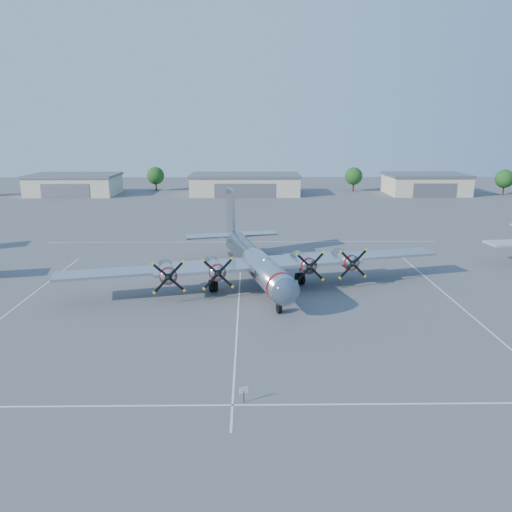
{
  "coord_description": "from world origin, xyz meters",
  "views": [
    {
      "loc": [
        1.11,
        -50.43,
        17.16
      ],
      "look_at": [
        1.85,
        3.77,
        3.2
      ],
      "focal_mm": 35.0,
      "sensor_mm": 36.0,
      "label": 1
    }
  ],
  "objects_px": {
    "tree_far_east": "(505,179)",
    "main_bomber_b29": "(253,283)",
    "tree_west": "(156,176)",
    "hangar_east": "(425,184)",
    "info_placard": "(244,392)",
    "hangar_west": "(74,184)",
    "tree_east": "(354,176)",
    "hangar_center": "(245,184)"
  },
  "relations": [
    {
      "from": "tree_east",
      "to": "tree_far_east",
      "type": "relative_size",
      "value": 1.0
    },
    {
      "from": "tree_west",
      "to": "main_bomber_b29",
      "type": "xyz_separation_m",
      "value": [
        26.56,
        -86.12,
        -4.22
      ]
    },
    {
      "from": "tree_far_east",
      "to": "main_bomber_b29",
      "type": "distance_m",
      "value": 101.13
    },
    {
      "from": "hangar_west",
      "to": "hangar_center",
      "type": "bearing_deg",
      "value": -0.0
    },
    {
      "from": "hangar_west",
      "to": "tree_east",
      "type": "bearing_deg",
      "value": 4.6
    },
    {
      "from": "tree_west",
      "to": "info_placard",
      "type": "bearing_deg",
      "value": -77.03
    },
    {
      "from": "hangar_west",
      "to": "tree_far_east",
      "type": "distance_m",
      "value": 113.03
    },
    {
      "from": "tree_west",
      "to": "main_bomber_b29",
      "type": "distance_m",
      "value": 90.23
    },
    {
      "from": "hangar_east",
      "to": "tree_east",
      "type": "height_order",
      "value": "tree_east"
    },
    {
      "from": "hangar_east",
      "to": "main_bomber_b29",
      "type": "xyz_separation_m",
      "value": [
        -46.44,
        -78.09,
        -2.71
      ]
    },
    {
      "from": "tree_east",
      "to": "tree_west",
      "type": "bearing_deg",
      "value": 177.92
    },
    {
      "from": "hangar_east",
      "to": "tree_west",
      "type": "height_order",
      "value": "tree_west"
    },
    {
      "from": "tree_far_east",
      "to": "hangar_west",
      "type": "bearing_deg",
      "value": 179.0
    },
    {
      "from": "tree_west",
      "to": "main_bomber_b29",
      "type": "height_order",
      "value": "tree_west"
    },
    {
      "from": "tree_far_east",
      "to": "hangar_east",
      "type": "bearing_deg",
      "value": 174.39
    },
    {
      "from": "hangar_west",
      "to": "tree_far_east",
      "type": "xyz_separation_m",
      "value": [
        113.0,
        -1.96,
        1.51
      ]
    },
    {
      "from": "hangar_center",
      "to": "info_placard",
      "type": "distance_m",
      "value": 103.68
    },
    {
      "from": "info_placard",
      "to": "hangar_west",
      "type": "bearing_deg",
      "value": 92.66
    },
    {
      "from": "hangar_east",
      "to": "info_placard",
      "type": "distance_m",
      "value": 113.95
    },
    {
      "from": "main_bomber_b29",
      "to": "hangar_east",
      "type": "bearing_deg",
      "value": 45.48
    },
    {
      "from": "tree_far_east",
      "to": "main_bomber_b29",
      "type": "xyz_separation_m",
      "value": [
        -66.44,
        -76.12,
        -4.22
      ]
    },
    {
      "from": "main_bomber_b29",
      "to": "info_placard",
      "type": "height_order",
      "value": "main_bomber_b29"
    },
    {
      "from": "hangar_east",
      "to": "info_placard",
      "type": "relative_size",
      "value": 18.81
    },
    {
      "from": "tree_east",
      "to": "tree_far_east",
      "type": "xyz_separation_m",
      "value": [
        38.0,
        -8.0,
        0.0
      ]
    },
    {
      "from": "tree_west",
      "to": "tree_far_east",
      "type": "bearing_deg",
      "value": -6.14
    },
    {
      "from": "hangar_center",
      "to": "hangar_east",
      "type": "height_order",
      "value": "same"
    },
    {
      "from": "tree_west",
      "to": "info_placard",
      "type": "relative_size",
      "value": 6.06
    },
    {
      "from": "hangar_west",
      "to": "info_placard",
      "type": "bearing_deg",
      "value": -66.2
    },
    {
      "from": "hangar_center",
      "to": "info_placard",
      "type": "relative_size",
      "value": 26.12
    },
    {
      "from": "hangar_east",
      "to": "tree_east",
      "type": "bearing_deg",
      "value": 161.46
    },
    {
      "from": "hangar_west",
      "to": "main_bomber_b29",
      "type": "distance_m",
      "value": 90.96
    },
    {
      "from": "hangar_west",
      "to": "tree_west",
      "type": "relative_size",
      "value": 3.4
    },
    {
      "from": "main_bomber_b29",
      "to": "hangar_west",
      "type": "bearing_deg",
      "value": 107.02
    },
    {
      "from": "tree_west",
      "to": "tree_east",
      "type": "relative_size",
      "value": 1.0
    },
    {
      "from": "tree_east",
      "to": "main_bomber_b29",
      "type": "bearing_deg",
      "value": -108.68
    },
    {
      "from": "hangar_west",
      "to": "info_placard",
      "type": "relative_size",
      "value": 20.64
    },
    {
      "from": "tree_east",
      "to": "main_bomber_b29",
      "type": "height_order",
      "value": "tree_east"
    },
    {
      "from": "hangar_west",
      "to": "tree_west",
      "type": "bearing_deg",
      "value": 21.89
    },
    {
      "from": "tree_west",
      "to": "tree_east",
      "type": "height_order",
      "value": "same"
    },
    {
      "from": "hangar_center",
      "to": "tree_far_east",
      "type": "xyz_separation_m",
      "value": [
        68.0,
        -1.96,
        1.51
      ]
    },
    {
      "from": "hangar_west",
      "to": "tree_east",
      "type": "height_order",
      "value": "tree_east"
    },
    {
      "from": "hangar_east",
      "to": "tree_east",
      "type": "relative_size",
      "value": 3.1
    }
  ]
}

